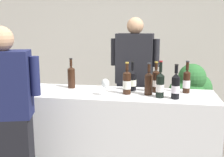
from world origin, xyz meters
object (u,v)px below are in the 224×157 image
(wine_bottle_8, at_px, (187,81))
(person_server, at_px, (134,89))
(wine_bottle_5, at_px, (5,82))
(wine_bottle_7, at_px, (149,83))
(wine_bottle_0, at_px, (132,80))
(person_guest, at_px, (7,125))
(wine_glass, at_px, (105,84))
(potted_shrub, at_px, (189,96))
(wine_bottle_3, at_px, (176,86))
(wine_bottle_6, at_px, (156,81))
(wine_bottle_1, at_px, (160,85))
(wine_bottle_2, at_px, (71,77))
(wine_bottle_9, at_px, (31,79))
(wine_bottle_4, at_px, (127,82))

(wine_bottle_8, xyz_separation_m, person_server, (-0.58, 0.50, -0.22))
(wine_bottle_5, distance_m, wine_bottle_7, 1.48)
(wine_bottle_0, bearing_deg, person_guest, -140.32)
(wine_bottle_0, xyz_separation_m, wine_glass, (-0.24, -0.27, 0.01))
(potted_shrub, bearing_deg, wine_bottle_5, -148.50)
(wine_bottle_3, height_order, wine_bottle_6, wine_bottle_3)
(wine_bottle_0, bearing_deg, wine_bottle_6, -8.21)
(wine_bottle_1, height_order, wine_bottle_6, wine_bottle_1)
(wine_bottle_1, height_order, person_guest, person_guest)
(wine_bottle_1, height_order, wine_bottle_2, wine_bottle_1)
(wine_bottle_8, xyz_separation_m, person_guest, (-1.55, -0.81, -0.27))
(wine_bottle_1, xyz_separation_m, potted_shrub, (0.42, 1.18, -0.41))
(wine_glass, distance_m, person_guest, 0.96)
(potted_shrub, bearing_deg, person_server, -148.26)
(wine_bottle_0, relative_size, wine_bottle_2, 0.94)
(wine_glass, bearing_deg, wine_bottle_9, 171.03)
(wine_bottle_3, height_order, wine_bottle_8, wine_bottle_8)
(person_guest, bearing_deg, wine_bottle_0, 39.68)
(wine_bottle_4, distance_m, potted_shrub, 1.39)
(wine_bottle_2, bearing_deg, wine_bottle_5, -154.54)
(person_guest, bearing_deg, wine_bottle_6, 32.39)
(wine_bottle_2, height_order, wine_bottle_5, wine_bottle_2)
(wine_bottle_4, distance_m, person_guest, 1.18)
(wine_bottle_0, xyz_separation_m, wine_bottle_1, (0.29, -0.24, 0.01))
(wine_bottle_2, distance_m, wine_bottle_8, 1.24)
(wine_bottle_8, relative_size, wine_glass, 1.95)
(wine_bottle_4, height_order, wine_bottle_7, wine_bottle_4)
(wine_bottle_4, distance_m, wine_bottle_5, 1.27)
(wine_bottle_1, distance_m, potted_shrub, 1.31)
(person_server, bearing_deg, person_guest, -126.51)
(wine_bottle_2, xyz_separation_m, wine_bottle_4, (0.64, -0.17, -0.01))
(wine_bottle_4, height_order, potted_shrub, wine_bottle_4)
(wine_bottle_4, relative_size, person_guest, 0.20)
(wine_bottle_5, height_order, person_guest, person_guest)
(wine_bottle_2, relative_size, wine_bottle_8, 1.00)
(wine_bottle_5, distance_m, person_guest, 0.66)
(wine_bottle_2, xyz_separation_m, wine_bottle_6, (0.93, -0.04, -0.01))
(wine_bottle_0, bearing_deg, wine_bottle_5, -167.26)
(wine_bottle_2, bearing_deg, person_guest, -110.54)
(wine_bottle_1, relative_size, wine_bottle_8, 1.08)
(wine_bottle_6, height_order, wine_bottle_8, wine_bottle_8)
(wine_bottle_0, bearing_deg, wine_bottle_2, 179.85)
(wine_bottle_5, distance_m, person_server, 1.51)
(wine_bottle_7, relative_size, person_server, 0.19)
(wine_bottle_0, distance_m, wine_bottle_9, 1.10)
(wine_bottle_2, bearing_deg, wine_bottle_3, -13.36)
(wine_bottle_6, bearing_deg, wine_bottle_3, -50.44)
(wine_bottle_7, bearing_deg, wine_bottle_9, 178.92)
(wine_bottle_0, relative_size, wine_bottle_5, 1.02)
(wine_bottle_6, bearing_deg, person_server, 117.23)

